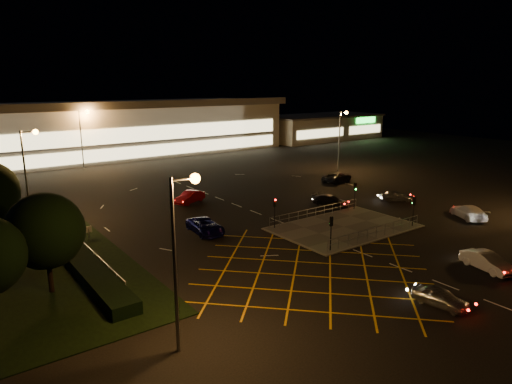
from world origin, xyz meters
TOP-DOWN VIEW (x-y plane):
  - ground at (0.00, 0.00)m, footprint 180.00×180.00m
  - pedestrian_island at (2.00, -2.00)m, footprint 14.00×9.00m
  - grass_verge at (-28.00, 6.00)m, footprint 18.00×30.00m
  - hedge at (-23.00, 6.00)m, footprint 2.00×26.00m
  - supermarket at (0.00, 61.95)m, footprint 72.00×26.50m
  - retail_unit_a at (46.00, 53.97)m, footprint 18.80×14.80m
  - retail_unit_b at (62.00, 53.96)m, footprint 14.80×14.80m
  - streetlight_sw at (-21.56, -12.00)m, footprint 1.78×0.56m
  - streetlight_nw at (-23.56, 18.00)m, footprint 1.78×0.56m
  - streetlight_ne at (24.44, 20.00)m, footprint 1.78×0.56m
  - streetlight_far_left at (-9.56, 48.00)m, footprint 1.78×0.56m
  - streetlight_far_right at (30.44, 50.00)m, footprint 1.78×0.56m
  - signal_sw at (-4.00, -5.99)m, footprint 0.28×0.30m
  - signal_se at (8.00, -5.99)m, footprint 0.28×0.30m
  - signal_nw at (-4.00, 1.99)m, footprint 0.28×0.30m
  - signal_ne at (8.00, 1.99)m, footprint 0.28×0.30m
  - tree_e at (-26.00, 0.00)m, footprint 5.40×5.40m
  - car_near_silver at (-5.31, -17.61)m, footprint 1.97×3.92m
  - car_queue_white at (3.22, -16.32)m, footprint 2.45×4.55m
  - car_left_blue at (-10.41, 5.04)m, footprint 2.91×5.45m
  - car_far_dkgrey at (7.09, 5.00)m, footprint 3.25×4.87m
  - car_right_silver at (15.35, 1.68)m, footprint 4.22×3.58m
  - car_circ_red at (-6.11, 16.37)m, footprint 4.76×3.32m
  - car_east_grey at (17.75, 14.20)m, footprint 5.74×3.45m
  - car_approach_white at (15.68, -7.74)m, footprint 4.39×5.51m

SIDE VIEW (x-z plane):
  - ground at x=0.00m, z-range 0.00..0.00m
  - grass_verge at x=-28.00m, z-range 0.00..0.08m
  - pedestrian_island at x=2.00m, z-range 0.00..0.12m
  - hedge at x=-23.00m, z-range 0.00..1.00m
  - car_near_silver at x=-5.31m, z-range 0.00..1.28m
  - car_far_dkgrey at x=7.09m, z-range 0.00..1.31m
  - car_right_silver at x=15.35m, z-range 0.00..1.36m
  - car_queue_white at x=3.22m, z-range 0.00..1.43m
  - car_left_blue at x=-10.41m, z-range 0.00..1.46m
  - car_circ_red at x=-6.11m, z-range 0.00..1.49m
  - car_east_grey at x=17.75m, z-range 0.00..1.49m
  - car_approach_white at x=15.68m, z-range 0.00..1.50m
  - signal_sw at x=-4.00m, z-range 0.79..3.94m
  - signal_se at x=8.00m, z-range 0.79..3.94m
  - signal_nw at x=-4.00m, z-range 0.79..3.94m
  - signal_ne at x=8.00m, z-range 0.79..3.94m
  - retail_unit_a at x=46.00m, z-range 0.04..6.39m
  - retail_unit_b at x=62.00m, z-range 0.05..6.40m
  - tree_e at x=-26.00m, z-range 0.97..8.32m
  - supermarket at x=0.00m, z-range 0.06..10.56m
  - streetlight_sw at x=-21.56m, z-range 1.55..11.58m
  - streetlight_nw at x=-23.56m, z-range 1.55..11.58m
  - streetlight_ne at x=24.44m, z-range 1.55..11.58m
  - streetlight_far_left at x=-9.56m, z-range 1.55..11.58m
  - streetlight_far_right at x=30.44m, z-range 1.55..11.58m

